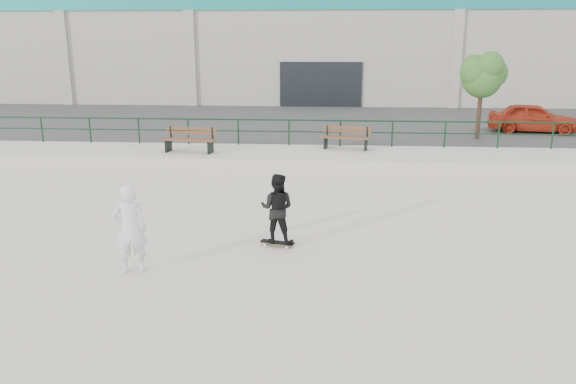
# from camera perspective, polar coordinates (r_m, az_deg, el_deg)

# --- Properties ---
(ground) EXTENTS (120.00, 120.00, 0.00)m
(ground) POSITION_cam_1_polar(r_m,az_deg,el_deg) (11.80, 1.16, -7.36)
(ground) COLOR beige
(ground) RESTS_ON ground
(ledge) EXTENTS (30.00, 3.00, 0.50)m
(ledge) POSITION_cam_1_polar(r_m,az_deg,el_deg) (20.83, 2.58, 3.38)
(ledge) COLOR beige
(ledge) RESTS_ON ground
(parking_strip) EXTENTS (60.00, 14.00, 0.50)m
(parking_strip) POSITION_cam_1_polar(r_m,az_deg,el_deg) (29.20, 3.09, 6.82)
(parking_strip) COLOR #3D3D3D
(parking_strip) RESTS_ON ground
(railing) EXTENTS (28.00, 0.06, 1.03)m
(railing) POSITION_cam_1_polar(r_m,az_deg,el_deg) (21.93, 2.72, 6.63)
(railing) COLOR #12321D
(railing) RESTS_ON ledge
(commercial_building) EXTENTS (44.20, 16.33, 8.00)m
(commercial_building) POSITION_cam_1_polar(r_m,az_deg,el_deg) (42.87, 3.60, 15.32)
(commercial_building) COLOR #ABA599
(commercial_building) RESTS_ON ground
(bench_left) EXTENTS (2.02, 0.80, 0.90)m
(bench_left) POSITION_cam_1_polar(r_m,az_deg,el_deg) (21.06, -9.96, 5.23)
(bench_left) COLOR #53321C
(bench_left) RESTS_ON ledge
(bench_right) EXTENTS (1.91, 0.87, 0.85)m
(bench_right) POSITION_cam_1_polar(r_m,az_deg,el_deg) (21.46, 5.92, 5.50)
(bench_right) COLOR #53321C
(bench_right) RESTS_ON ledge
(tree) EXTENTS (2.01, 1.79, 3.58)m
(tree) POSITION_cam_1_polar(r_m,az_deg,el_deg) (24.54, 19.21, 11.29)
(tree) COLOR #3F2B1F
(tree) RESTS_ON parking_strip
(red_car) EXTENTS (4.02, 2.22, 1.30)m
(red_car) POSITION_cam_1_polar(r_m,az_deg,el_deg) (27.44, 23.62, 6.92)
(red_car) COLOR #A12813
(red_car) RESTS_ON parking_strip
(skateboard) EXTENTS (0.81, 0.39, 0.09)m
(skateboard) POSITION_cam_1_polar(r_m,az_deg,el_deg) (12.79, -1.10, -5.18)
(skateboard) COLOR black
(skateboard) RESTS_ON ground
(standing_skater) EXTENTS (0.87, 0.73, 1.59)m
(standing_skater) POSITION_cam_1_polar(r_m,az_deg,el_deg) (12.52, -1.12, -1.68)
(standing_skater) COLOR black
(standing_skater) RESTS_ON skateboard
(seated_skater) EXTENTS (0.77, 0.62, 1.82)m
(seated_skater) POSITION_cam_1_polar(r_m,az_deg,el_deg) (11.55, -15.75, -3.65)
(seated_skater) COLOR silver
(seated_skater) RESTS_ON ground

